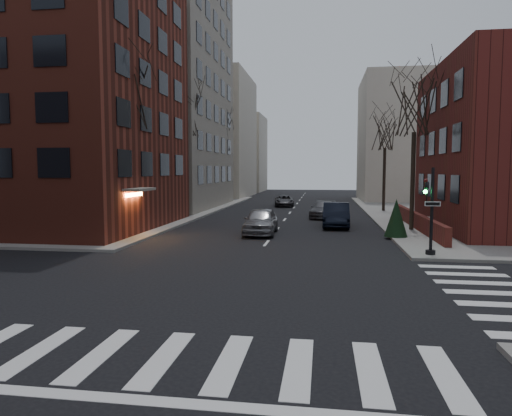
{
  "coord_description": "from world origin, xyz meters",
  "views": [
    {
      "loc": [
        3.06,
        -12.72,
        4.05
      ],
      "look_at": [
        -0.49,
        11.35,
        2.0
      ],
      "focal_mm": 32.0,
      "sensor_mm": 36.0,
      "label": 1
    }
  ],
  "objects_px": {
    "tree_right_b": "(385,132)",
    "car_lane_far": "(284,201)",
    "tree_left_c": "(221,136)",
    "tree_left_a": "(127,97)",
    "traffic_signal": "(430,217)",
    "streetlamp_far": "(230,168)",
    "tree_left_b": "(186,113)",
    "car_lane_silver": "(261,221)",
    "parked_sedan": "(336,215)",
    "tree_right_a": "(415,107)",
    "sandwich_board": "(428,224)",
    "evergreen_shrub": "(396,218)",
    "streetlamp_near": "(179,167)",
    "car_lane_gray": "(323,209)"
  },
  "relations": [
    {
      "from": "traffic_signal",
      "to": "streetlamp_far",
      "type": "height_order",
      "value": "streetlamp_far"
    },
    {
      "from": "parked_sedan",
      "to": "car_lane_silver",
      "type": "relative_size",
      "value": 1.07
    },
    {
      "from": "parked_sedan",
      "to": "car_lane_silver",
      "type": "bearing_deg",
      "value": -136.47
    },
    {
      "from": "tree_right_a",
      "to": "evergreen_shrub",
      "type": "xyz_separation_m",
      "value": [
        -1.5,
        -3.39,
        -6.77
      ]
    },
    {
      "from": "tree_right_a",
      "to": "streetlamp_near",
      "type": "bearing_deg",
      "value": 166.76
    },
    {
      "from": "tree_right_b",
      "to": "streetlamp_near",
      "type": "relative_size",
      "value": 1.46
    },
    {
      "from": "evergreen_shrub",
      "to": "tree_right_b",
      "type": "bearing_deg",
      "value": 85.07
    },
    {
      "from": "tree_right_a",
      "to": "streetlamp_near",
      "type": "height_order",
      "value": "tree_right_a"
    },
    {
      "from": "traffic_signal",
      "to": "streetlamp_far",
      "type": "distance_m",
      "value": 36.81
    },
    {
      "from": "tree_right_b",
      "to": "streetlamp_far",
      "type": "bearing_deg",
      "value": 149.53
    },
    {
      "from": "sandwich_board",
      "to": "streetlamp_near",
      "type": "bearing_deg",
      "value": 150.05
    },
    {
      "from": "tree_left_a",
      "to": "evergreen_shrub",
      "type": "height_order",
      "value": "tree_left_a"
    },
    {
      "from": "car_lane_far",
      "to": "streetlamp_near",
      "type": "bearing_deg",
      "value": -120.7
    },
    {
      "from": "streetlamp_far",
      "to": "car_lane_far",
      "type": "height_order",
      "value": "streetlamp_far"
    },
    {
      "from": "tree_left_b",
      "to": "tree_left_c",
      "type": "distance_m",
      "value": 14.03
    },
    {
      "from": "traffic_signal",
      "to": "streetlamp_near",
      "type": "height_order",
      "value": "streetlamp_near"
    },
    {
      "from": "tree_right_a",
      "to": "sandwich_board",
      "type": "xyz_separation_m",
      "value": [
        0.97,
        -0.29,
        -7.44
      ]
    },
    {
      "from": "sandwich_board",
      "to": "tree_left_b",
      "type": "bearing_deg",
      "value": 139.42
    },
    {
      "from": "streetlamp_far",
      "to": "parked_sedan",
      "type": "distance_m",
      "value": 25.42
    },
    {
      "from": "traffic_signal",
      "to": "streetlamp_far",
      "type": "xyz_separation_m",
      "value": [
        -16.14,
        33.01,
        2.33
      ]
    },
    {
      "from": "tree_left_c",
      "to": "evergreen_shrub",
      "type": "height_order",
      "value": "tree_left_c"
    },
    {
      "from": "streetlamp_far",
      "to": "car_lane_silver",
      "type": "xyz_separation_m",
      "value": [
        7.4,
        -26.43,
        -3.41
      ]
    },
    {
      "from": "car_lane_far",
      "to": "evergreen_shrub",
      "type": "bearing_deg",
      "value": -75.85
    },
    {
      "from": "streetlamp_near",
      "to": "car_lane_far",
      "type": "distance_m",
      "value": 17.33
    },
    {
      "from": "tree_left_b",
      "to": "tree_right_a",
      "type": "bearing_deg",
      "value": -24.44
    },
    {
      "from": "streetlamp_far",
      "to": "car_lane_gray",
      "type": "distance_m",
      "value": 19.96
    },
    {
      "from": "tree_right_a",
      "to": "car_lane_silver",
      "type": "height_order",
      "value": "tree_right_a"
    },
    {
      "from": "tree_left_b",
      "to": "streetlamp_far",
      "type": "bearing_deg",
      "value": 87.85
    },
    {
      "from": "tree_left_a",
      "to": "parked_sedan",
      "type": "height_order",
      "value": "tree_left_a"
    },
    {
      "from": "sandwich_board",
      "to": "evergreen_shrub",
      "type": "distance_m",
      "value": 4.01
    },
    {
      "from": "car_lane_gray",
      "to": "evergreen_shrub",
      "type": "bearing_deg",
      "value": -63.79
    },
    {
      "from": "tree_left_c",
      "to": "car_lane_silver",
      "type": "relative_size",
      "value": 2.01
    },
    {
      "from": "streetlamp_near",
      "to": "car_lane_silver",
      "type": "distance_m",
      "value": 10.38
    },
    {
      "from": "tree_right_b",
      "to": "car_lane_far",
      "type": "xyz_separation_m",
      "value": [
        -9.99,
        5.43,
        -6.97
      ]
    },
    {
      "from": "streetlamp_near",
      "to": "evergreen_shrub",
      "type": "height_order",
      "value": "streetlamp_near"
    },
    {
      "from": "tree_right_a",
      "to": "evergreen_shrub",
      "type": "relative_size",
      "value": 4.4
    },
    {
      "from": "tree_left_c",
      "to": "tree_left_a",
      "type": "bearing_deg",
      "value": -90.0
    },
    {
      "from": "car_lane_silver",
      "to": "tree_left_b",
      "type": "bearing_deg",
      "value": 126.37
    },
    {
      "from": "tree_left_b",
      "to": "car_lane_silver",
      "type": "distance_m",
      "value": 15.43
    },
    {
      "from": "streetlamp_far",
      "to": "sandwich_board",
      "type": "relative_size",
      "value": 7.1
    },
    {
      "from": "tree_left_c",
      "to": "car_lane_gray",
      "type": "distance_m",
      "value": 19.83
    },
    {
      "from": "tree_left_a",
      "to": "car_lane_gray",
      "type": "bearing_deg",
      "value": 45.09
    },
    {
      "from": "tree_right_b",
      "to": "car_lane_far",
      "type": "height_order",
      "value": "tree_right_b"
    },
    {
      "from": "tree_left_a",
      "to": "tree_left_c",
      "type": "relative_size",
      "value": 1.06
    },
    {
      "from": "tree_left_c",
      "to": "car_lane_silver",
      "type": "distance_m",
      "value": 26.69
    },
    {
      "from": "tree_left_b",
      "to": "car_lane_silver",
      "type": "relative_size",
      "value": 2.23
    },
    {
      "from": "tree_left_b",
      "to": "tree_right_a",
      "type": "xyz_separation_m",
      "value": [
        17.6,
        -8.0,
        -0.88
      ]
    },
    {
      "from": "traffic_signal",
      "to": "tree_left_c",
      "type": "relative_size",
      "value": 0.41
    },
    {
      "from": "streetlamp_far",
      "to": "car_lane_gray",
      "type": "xyz_separation_m",
      "value": [
        11.29,
        -16.07,
        -3.53
      ]
    },
    {
      "from": "streetlamp_near",
      "to": "car_lane_far",
      "type": "relative_size",
      "value": 1.41
    }
  ]
}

